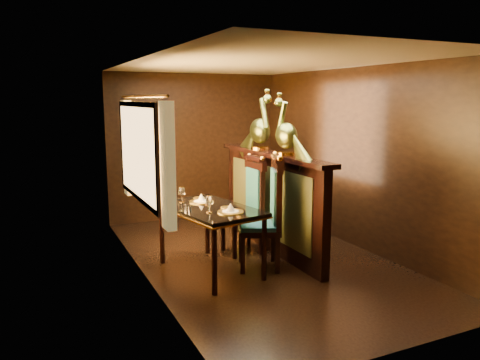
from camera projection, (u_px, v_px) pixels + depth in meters
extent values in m
plane|color=black|center=(260.00, 259.00, 6.11)|extent=(5.00, 5.00, 0.00)
cube|color=black|center=(194.00, 146.00, 8.13)|extent=(3.00, 0.04, 2.50)
cube|color=black|center=(407.00, 205.00, 3.67)|extent=(3.00, 0.04, 2.50)
cube|color=black|center=(143.00, 172.00, 5.28)|extent=(0.04, 5.00, 2.50)
cube|color=black|center=(356.00, 158.00, 6.52)|extent=(0.04, 5.00, 2.50)
cube|color=beige|center=(261.00, 63.00, 5.69)|extent=(3.00, 5.00, 0.04)
cube|color=#FFC672|center=(136.00, 152.00, 5.51)|extent=(0.01, 1.70, 1.05)
cube|color=gold|center=(168.00, 166.00, 4.69)|extent=(0.10, 0.22, 1.30)
cube|color=gold|center=(128.00, 148.00, 6.43)|extent=(0.10, 0.22, 1.30)
cylinder|color=gold|center=(141.00, 96.00, 5.43)|extent=(0.03, 2.20, 0.03)
cube|color=black|center=(271.00, 204.00, 6.41)|extent=(0.12, 2.60, 1.30)
cube|color=#383E1C|center=(267.00, 201.00, 6.37)|extent=(0.02, 2.20, 0.95)
cube|color=black|center=(272.00, 154.00, 6.29)|extent=(0.26, 2.70, 0.06)
cube|color=black|center=(210.00, 209.00, 5.55)|extent=(1.05, 1.47, 0.04)
cube|color=gold|center=(210.00, 211.00, 5.56)|extent=(1.07, 1.49, 0.02)
cylinder|color=black|center=(214.00, 262.00, 4.94)|extent=(0.06, 0.06, 0.74)
cylinder|color=black|center=(264.00, 249.00, 5.34)|extent=(0.06, 0.06, 0.74)
cylinder|color=black|center=(162.00, 235.00, 5.91)|extent=(0.06, 0.06, 0.74)
cylinder|color=black|center=(207.00, 226.00, 6.31)|extent=(0.06, 0.06, 0.74)
cylinder|color=#B59322|center=(231.00, 212.00, 5.29)|extent=(0.30, 0.30, 0.01)
cone|color=silver|center=(230.00, 207.00, 5.28)|extent=(0.11, 0.11, 0.10)
cylinder|color=#B59322|center=(201.00, 202.00, 5.81)|extent=(0.30, 0.30, 0.01)
cone|color=silver|center=(201.00, 197.00, 5.80)|extent=(0.11, 0.11, 0.10)
cylinder|color=silver|center=(190.00, 208.00, 5.36)|extent=(0.03, 0.03, 0.06)
cylinder|color=silver|center=(186.00, 207.00, 5.41)|extent=(0.03, 0.03, 0.06)
cube|color=black|center=(259.00, 230.00, 5.74)|extent=(0.65, 0.65, 0.07)
cube|color=navy|center=(259.00, 225.00, 5.73)|extent=(0.59, 0.59, 0.05)
cube|color=navy|center=(277.00, 196.00, 5.68)|extent=(0.18, 0.38, 0.65)
cube|color=black|center=(243.00, 256.00, 5.57)|extent=(0.05, 0.05, 0.45)
cube|color=black|center=(277.00, 255.00, 5.59)|extent=(0.05, 0.05, 0.45)
cube|color=black|center=(241.00, 245.00, 5.98)|extent=(0.05, 0.05, 0.45)
cube|color=black|center=(273.00, 244.00, 6.00)|extent=(0.05, 0.05, 0.45)
sphere|color=gold|center=(280.00, 159.00, 5.39)|extent=(0.08, 0.08, 0.08)
sphere|color=gold|center=(275.00, 154.00, 5.80)|extent=(0.08, 0.08, 0.08)
cube|color=black|center=(242.00, 220.00, 6.32)|extent=(0.47, 0.47, 0.06)
cube|color=navy|center=(242.00, 216.00, 6.31)|extent=(0.42, 0.42, 0.05)
cube|color=navy|center=(255.00, 190.00, 6.34)|extent=(0.04, 0.37, 0.60)
cube|color=black|center=(234.00, 243.00, 6.11)|extent=(0.05, 0.05, 0.42)
cube|color=black|center=(261.00, 239.00, 6.27)|extent=(0.05, 0.05, 0.42)
cube|color=black|center=(223.00, 235.00, 6.45)|extent=(0.05, 0.05, 0.42)
cube|color=black|center=(248.00, 232.00, 6.61)|extent=(0.05, 0.05, 0.42)
sphere|color=gold|center=(262.00, 159.00, 6.08)|extent=(0.07, 0.07, 0.07)
sphere|color=gold|center=(249.00, 156.00, 6.43)|extent=(0.07, 0.07, 0.07)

